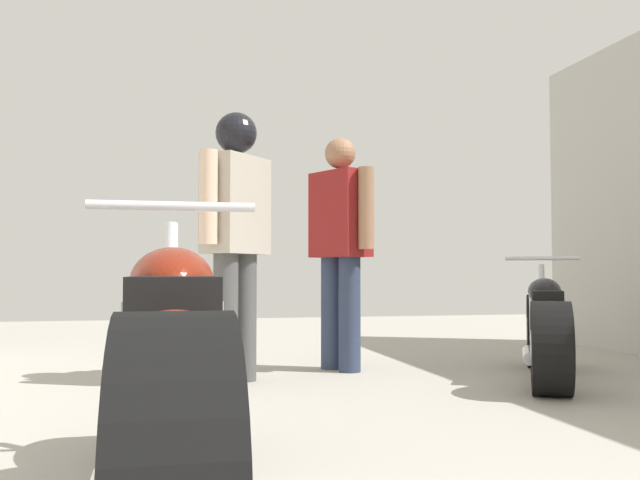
{
  "coord_description": "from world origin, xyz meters",
  "views": [
    {
      "loc": [
        -1.01,
        0.33,
        0.7
      ],
      "look_at": [
        -0.31,
        3.42,
        0.85
      ],
      "focal_mm": 39.18,
      "sensor_mm": 36.0,
      "label": 1
    }
  ],
  "objects": [
    {
      "name": "mechanic_with_helmet",
      "position": [
        -0.56,
        4.78,
        1.03
      ],
      "size": [
        0.53,
        0.58,
        1.73
      ],
      "color": "#4C4C4C",
      "rests_on": "ground_plane"
    },
    {
      "name": "mechanic_in_blue",
      "position": [
        0.23,
        5.19,
        0.95
      ],
      "size": [
        0.41,
        0.65,
        1.67
      ],
      "color": "#2D3851",
      "rests_on": "ground_plane"
    },
    {
      "name": "motorcycle_maroon_cruiser",
      "position": [
        -0.99,
        2.27,
        0.4
      ],
      "size": [
        0.61,
        2.05,
        0.96
      ],
      "color": "black",
      "rests_on": "ground_plane"
    },
    {
      "name": "motorcycle_black_naked",
      "position": [
        1.41,
        4.43,
        0.33
      ],
      "size": [
        1.02,
        1.64,
        0.82
      ],
      "color": "black",
      "rests_on": "ground_plane"
    },
    {
      "name": "ground_plane",
      "position": [
        0.0,
        3.24,
        0.0
      ],
      "size": [
        15.55,
        15.55,
        0.0
      ],
      "primitive_type": "plane",
      "color": "#A8A399"
    }
  ]
}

